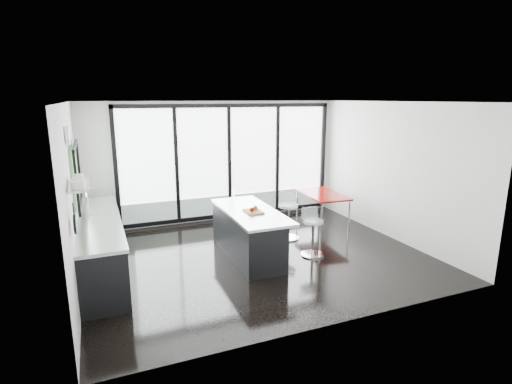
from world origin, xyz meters
name	(u,v)px	position (x,y,z in m)	size (l,w,h in m)	color
floor	(257,256)	(0.00, 0.00, 0.00)	(6.00, 5.00, 0.00)	black
ceiling	(257,102)	(0.00, 0.00, 2.80)	(6.00, 5.00, 0.00)	white
wall_back	(228,167)	(0.27, 2.47, 1.27)	(6.00, 0.09, 2.80)	beige
wall_front	(336,222)	(0.00, -2.50, 1.40)	(6.00, 0.00, 2.80)	beige
wall_left	(74,184)	(-2.97, 0.27, 1.56)	(0.26, 5.00, 2.80)	beige
wall_right	(392,171)	(3.00, 0.00, 1.40)	(0.00, 5.00, 2.80)	beige
counter_cabinets	(101,245)	(-2.67, 0.40, 0.46)	(0.69, 3.24, 1.36)	black
island	(247,233)	(-0.16, 0.10, 0.44)	(0.92, 2.14, 1.13)	black
bar_stool_near	(313,238)	(0.97, -0.35, 0.34)	(0.43, 0.43, 0.69)	silver
bar_stool_far	(288,222)	(0.95, 0.64, 0.37)	(0.47, 0.47, 0.74)	silver
red_table	(322,209)	(2.12, 1.21, 0.37)	(0.78, 1.37, 0.73)	maroon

